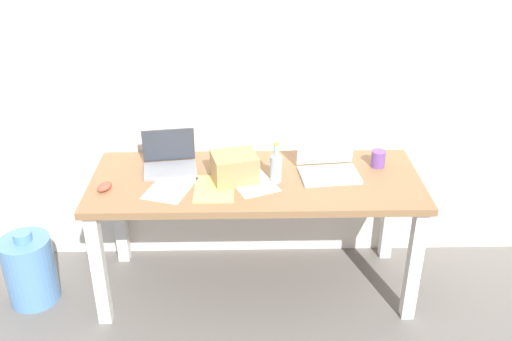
# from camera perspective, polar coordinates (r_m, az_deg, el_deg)

# --- Properties ---
(ground_plane) EXTENTS (8.00, 8.00, 0.00)m
(ground_plane) POSITION_cam_1_polar(r_m,az_deg,el_deg) (3.59, -0.00, -11.26)
(ground_plane) COLOR slate
(back_wall) EXTENTS (5.20, 0.08, 2.60)m
(back_wall) POSITION_cam_1_polar(r_m,az_deg,el_deg) (3.33, -0.15, 11.07)
(back_wall) COLOR silver
(back_wall) RESTS_ON ground
(desk) EXTENTS (1.82, 0.70, 0.74)m
(desk) POSITION_cam_1_polar(r_m,az_deg,el_deg) (3.22, -0.00, -2.35)
(desk) COLOR olive
(desk) RESTS_ON ground
(laptop_left) EXTENTS (0.32, 0.26, 0.22)m
(laptop_left) POSITION_cam_1_polar(r_m,az_deg,el_deg) (3.29, -8.55, 0.93)
(laptop_left) COLOR gray
(laptop_left) RESTS_ON desk
(laptop_right) EXTENTS (0.35, 0.28, 0.22)m
(laptop_right) POSITION_cam_1_polar(r_m,az_deg,el_deg) (3.23, 7.17, 0.46)
(laptop_right) COLOR silver
(laptop_right) RESTS_ON desk
(beer_bottle) EXTENTS (0.06, 0.06, 0.23)m
(beer_bottle) POSITION_cam_1_polar(r_m,az_deg,el_deg) (3.11, 1.99, 0.32)
(beer_bottle) COLOR #99B7C1
(beer_bottle) RESTS_ON desk
(computer_mouse) EXTENTS (0.10, 0.12, 0.03)m
(computer_mouse) POSITION_cam_1_polar(r_m,az_deg,el_deg) (3.16, -14.78, -1.56)
(computer_mouse) COLOR #D84C38
(computer_mouse) RESTS_ON desk
(cardboard_box) EXTENTS (0.28, 0.25, 0.15)m
(cardboard_box) POSITION_cam_1_polar(r_m,az_deg,el_deg) (3.13, -2.14, 0.32)
(cardboard_box) COLOR tan
(cardboard_box) RESTS_ON desk
(coffee_mug) EXTENTS (0.08, 0.08, 0.09)m
(coffee_mug) POSITION_cam_1_polar(r_m,az_deg,el_deg) (3.36, 12.01, 1.16)
(coffee_mug) COLOR #724799
(coffee_mug) RESTS_ON desk
(paper_sheet_front_left) EXTENTS (0.29, 0.35, 0.00)m
(paper_sheet_front_left) POSITION_cam_1_polar(r_m,az_deg,el_deg) (3.11, -8.51, -1.73)
(paper_sheet_front_left) COLOR white
(paper_sheet_front_left) RESTS_ON desk
(paper_yellow_folder) EXTENTS (0.21, 0.30, 0.00)m
(paper_yellow_folder) POSITION_cam_1_polar(r_m,az_deg,el_deg) (3.08, -4.15, -1.81)
(paper_yellow_folder) COLOR #F4E06B
(paper_yellow_folder) RESTS_ON desk
(paper_sheet_center) EXTENTS (0.31, 0.35, 0.00)m
(paper_sheet_center) POSITION_cam_1_polar(r_m,az_deg,el_deg) (3.13, -0.37, -1.19)
(paper_sheet_center) COLOR white
(paper_sheet_center) RESTS_ON desk
(water_cooler_jug) EXTENTS (0.29, 0.29, 0.46)m
(water_cooler_jug) POSITION_cam_1_polar(r_m,az_deg,el_deg) (3.61, -21.50, -9.11)
(water_cooler_jug) COLOR #598CC6
(water_cooler_jug) RESTS_ON ground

